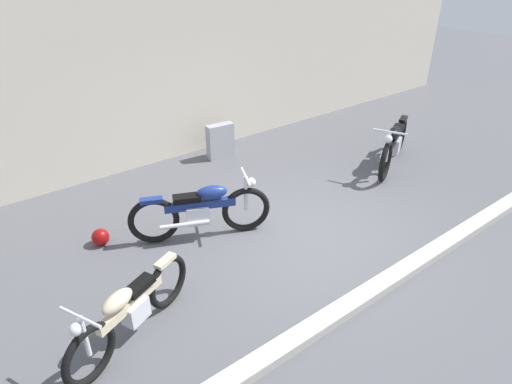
{
  "coord_description": "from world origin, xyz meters",
  "views": [
    {
      "loc": [
        -3.97,
        -4.01,
        3.93
      ],
      "look_at": [
        -0.27,
        0.79,
        0.55
      ],
      "focal_mm": 31.08,
      "sensor_mm": 36.0,
      "label": 1
    }
  ],
  "objects_px": {
    "stone_marker": "(220,141)",
    "helmet": "(100,237)",
    "motorcycle_black": "(394,144)",
    "motorcycle_cream": "(131,310)",
    "motorcycle_blue": "(202,210)"
  },
  "relations": [
    {
      "from": "helmet",
      "to": "motorcycle_cream",
      "type": "xyz_separation_m",
      "value": [
        -0.36,
        -2.0,
        0.29
      ]
    },
    {
      "from": "helmet",
      "to": "stone_marker",
      "type": "bearing_deg",
      "value": 25.75
    },
    {
      "from": "stone_marker",
      "to": "helmet",
      "type": "xyz_separation_m",
      "value": [
        -3.16,
        -1.53,
        -0.23
      ]
    },
    {
      "from": "stone_marker",
      "to": "helmet",
      "type": "bearing_deg",
      "value": -154.25
    },
    {
      "from": "helmet",
      "to": "motorcycle_blue",
      "type": "height_order",
      "value": "motorcycle_blue"
    },
    {
      "from": "motorcycle_black",
      "to": "motorcycle_cream",
      "type": "distance_m",
      "value": 6.12
    },
    {
      "from": "motorcycle_cream",
      "to": "motorcycle_black",
      "type": "bearing_deg",
      "value": 165.86
    },
    {
      "from": "motorcycle_black",
      "to": "helmet",
      "type": "bearing_deg",
      "value": -35.03
    },
    {
      "from": "helmet",
      "to": "motorcycle_black",
      "type": "height_order",
      "value": "motorcycle_black"
    },
    {
      "from": "motorcycle_black",
      "to": "motorcycle_blue",
      "type": "distance_m",
      "value": 4.34
    },
    {
      "from": "stone_marker",
      "to": "motorcycle_black",
      "type": "xyz_separation_m",
      "value": [
        2.51,
        -2.46,
        0.12
      ]
    },
    {
      "from": "stone_marker",
      "to": "helmet",
      "type": "distance_m",
      "value": 3.52
    },
    {
      "from": "helmet",
      "to": "motorcycle_black",
      "type": "bearing_deg",
      "value": -9.37
    },
    {
      "from": "stone_marker",
      "to": "motorcycle_cream",
      "type": "bearing_deg",
      "value": -134.96
    },
    {
      "from": "helmet",
      "to": "motorcycle_cream",
      "type": "distance_m",
      "value": 2.06
    }
  ]
}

